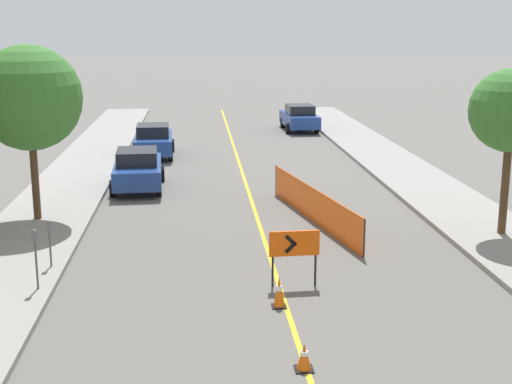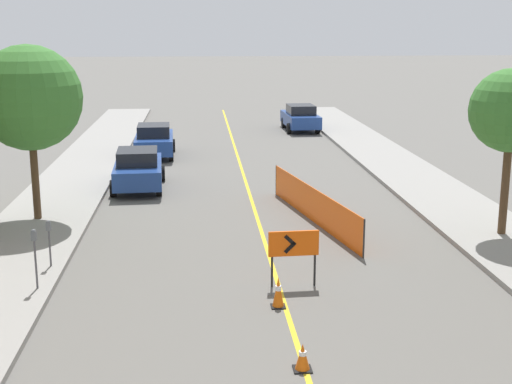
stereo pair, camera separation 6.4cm
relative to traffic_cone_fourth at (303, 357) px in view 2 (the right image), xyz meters
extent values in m
cube|color=gold|center=(0.05, 14.96, -0.26)|extent=(0.12, 54.06, 0.01)
cube|color=gray|center=(-6.97, 14.96, -0.18)|extent=(3.11, 54.06, 0.15)
cube|color=gray|center=(7.08, 14.96, -0.18)|extent=(3.11, 54.06, 0.15)
cube|color=black|center=(0.00, 0.00, -0.24)|extent=(0.35, 0.35, 0.03)
cone|color=orange|center=(0.00, 0.00, 0.02)|extent=(0.28, 0.28, 0.50)
cylinder|color=white|center=(0.00, 0.00, 0.08)|extent=(0.15, 0.15, 0.08)
cube|color=black|center=(-0.11, 3.07, -0.24)|extent=(0.33, 0.33, 0.03)
cone|color=orange|center=(-0.11, 3.07, 0.12)|extent=(0.26, 0.26, 0.70)
cylinder|color=white|center=(-0.11, 3.07, 0.20)|extent=(0.14, 0.14, 0.11)
cube|color=#EF560C|center=(0.41, 4.38, 0.84)|extent=(1.25, 0.13, 0.63)
cube|color=black|center=(0.32, 4.34, 0.93)|extent=(0.31, 0.04, 0.31)
cube|color=black|center=(0.32, 4.34, 0.75)|extent=(0.31, 0.04, 0.31)
cylinder|color=black|center=(-0.12, 4.38, 0.13)|extent=(0.06, 0.06, 0.79)
cylinder|color=black|center=(0.94, 4.38, 0.13)|extent=(0.06, 0.06, 0.79)
cube|color=#EF560C|center=(1.85, 10.27, 0.30)|extent=(1.60, 7.80, 1.12)
cylinder|color=#262626|center=(2.63, 6.37, 0.30)|extent=(0.05, 0.05, 1.12)
cylinder|color=#262626|center=(1.06, 14.17, 0.30)|extent=(0.05, 0.05, 1.12)
cube|color=navy|center=(-4.23, 15.61, 0.42)|extent=(2.01, 4.38, 0.72)
cube|color=black|center=(-4.23, 15.40, 1.06)|extent=(1.62, 2.01, 0.55)
cylinder|color=black|center=(-5.09, 16.95, 0.06)|extent=(0.25, 0.65, 0.64)
cylinder|color=black|center=(-3.38, 16.95, 0.06)|extent=(0.25, 0.65, 0.64)
cylinder|color=black|center=(-5.09, 14.28, 0.06)|extent=(0.25, 0.65, 0.64)
cylinder|color=black|center=(-3.38, 14.28, 0.06)|extent=(0.25, 0.65, 0.64)
cube|color=navy|center=(-4.01, 22.71, 0.42)|extent=(1.94, 4.36, 0.72)
cube|color=black|center=(-4.01, 22.49, 1.06)|extent=(1.59, 1.98, 0.55)
cylinder|color=black|center=(-4.87, 24.04, 0.06)|extent=(0.24, 0.65, 0.64)
cylinder|color=black|center=(-3.16, 24.04, 0.06)|extent=(0.24, 0.65, 0.64)
cylinder|color=black|center=(-4.87, 21.37, 0.06)|extent=(0.24, 0.65, 0.64)
cylinder|color=black|center=(-3.16, 21.37, 0.06)|extent=(0.24, 0.65, 0.64)
cube|color=navy|center=(4.37, 30.84, 0.42)|extent=(1.98, 4.37, 0.72)
cube|color=black|center=(4.37, 30.63, 1.06)|extent=(1.61, 2.00, 0.55)
cylinder|color=black|center=(3.52, 32.18, 0.06)|extent=(0.25, 0.65, 0.64)
cylinder|color=black|center=(5.23, 32.18, 0.06)|extent=(0.25, 0.65, 0.64)
cylinder|color=black|center=(3.52, 29.51, 0.06)|extent=(0.25, 0.65, 0.64)
cylinder|color=black|center=(5.23, 29.51, 0.06)|extent=(0.25, 0.65, 0.64)
cylinder|color=#4C4C51|center=(-5.77, 4.33, 0.49)|extent=(0.05, 0.05, 1.20)
cube|color=#565B60|center=(-5.77, 4.33, 1.20)|extent=(0.12, 0.10, 0.22)
sphere|color=#565B60|center=(-5.77, 4.33, 1.31)|extent=(0.11, 0.11, 0.11)
cylinder|color=#4C4C51|center=(-5.77, 5.96, 0.38)|extent=(0.05, 0.05, 0.96)
cube|color=#565B60|center=(-5.77, 5.96, 0.97)|extent=(0.12, 0.10, 0.22)
sphere|color=#565B60|center=(-5.77, 5.96, 1.08)|extent=(0.11, 0.11, 0.11)
cylinder|color=#4C3823|center=(-7.12, 10.81, 1.23)|extent=(0.24, 0.24, 2.67)
sphere|color=#38752D|center=(-7.12, 10.81, 3.81)|extent=(3.32, 3.32, 3.32)
cylinder|color=#4C3823|center=(7.23, 7.90, 1.29)|extent=(0.24, 0.24, 2.80)
sphere|color=#38752D|center=(7.23, 7.90, 3.61)|extent=(2.45, 2.45, 2.45)
camera|label=1|loc=(-1.93, -12.10, 6.03)|focal=50.00mm
camera|label=2|loc=(-1.86, -12.10, 6.03)|focal=50.00mm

